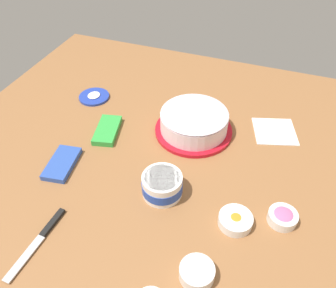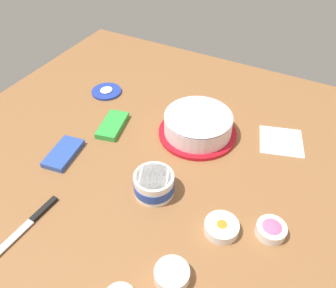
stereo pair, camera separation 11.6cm
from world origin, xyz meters
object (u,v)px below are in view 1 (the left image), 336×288
(frosting_tub_lid, at_px, (94,97))
(candy_box_upper, at_px, (62,163))
(frosting_tub, at_px, (162,185))
(sprinkle_bowl_pink, at_px, (283,217))
(candy_box_lower, at_px, (107,130))
(sprinkle_bowl_orange, at_px, (235,220))
(paper_napkin, at_px, (275,131))
(frosted_cake, at_px, (194,122))
(spreading_knife, at_px, (42,236))
(sprinkle_bowl_yellow, at_px, (197,272))

(frosting_tub_lid, bearing_deg, candy_box_upper, -166.43)
(frosting_tub, height_order, candy_box_upper, frosting_tub)
(frosting_tub, relative_size, candy_box_upper, 0.82)
(frosting_tub, height_order, sprinkle_bowl_pink, frosting_tub)
(candy_box_lower, xyz_separation_m, candy_box_upper, (-0.20, 0.06, -0.00))
(sprinkle_bowl_orange, relative_size, candy_box_upper, 0.64)
(candy_box_lower, xyz_separation_m, paper_napkin, (0.22, -0.58, -0.01))
(frosted_cake, xyz_separation_m, candy_box_upper, (-0.32, 0.36, -0.04))
(paper_napkin, bearing_deg, candy_box_lower, 110.39)
(frosting_tub_lid, xyz_separation_m, spreading_knife, (-0.64, -0.19, -0.00))
(frosting_tub_lid, relative_size, paper_napkin, 0.83)
(frosted_cake, height_order, candy_box_lower, frosted_cake)
(frosted_cake, distance_m, candy_box_lower, 0.32)
(spreading_knife, distance_m, paper_napkin, 0.87)
(frosting_tub_lid, bearing_deg, paper_napkin, -87.17)
(frosted_cake, xyz_separation_m, sprinkle_bowl_orange, (-0.34, -0.23, -0.03))
(sprinkle_bowl_pink, bearing_deg, frosting_tub, 93.43)
(spreading_knife, bearing_deg, frosting_tub, -44.44)
(frosting_tub, xyz_separation_m, sprinkle_bowl_yellow, (-0.22, -0.18, -0.02))
(candy_box_upper, bearing_deg, sprinkle_bowl_yellow, -120.58)
(frosting_tub, relative_size, spreading_knife, 0.53)
(sprinkle_bowl_yellow, distance_m, candy_box_lower, 0.63)
(spreading_knife, height_order, sprinkle_bowl_pink, sprinkle_bowl_pink)
(sprinkle_bowl_yellow, height_order, sprinkle_bowl_orange, sprinkle_bowl_yellow)
(frosting_tub_lid, height_order, spreading_knife, frosting_tub_lid)
(sprinkle_bowl_orange, bearing_deg, frosting_tub_lid, 58.86)
(sprinkle_bowl_yellow, height_order, sprinkle_bowl_pink, same)
(frosting_tub_lid, bearing_deg, frosted_cake, -98.29)
(spreading_knife, bearing_deg, candy_box_lower, 4.50)
(sprinkle_bowl_yellow, distance_m, sprinkle_bowl_pink, 0.30)
(frosting_tub, distance_m, candy_box_upper, 0.36)
(frosting_tub, xyz_separation_m, spreading_knife, (-0.26, 0.25, -0.03))
(candy_box_lower, height_order, paper_napkin, candy_box_lower)
(frosted_cake, bearing_deg, paper_napkin, -70.17)
(sprinkle_bowl_pink, height_order, candy_box_lower, sprinkle_bowl_pink)
(candy_box_lower, bearing_deg, candy_box_upper, 149.73)
(sprinkle_bowl_yellow, bearing_deg, candy_box_upper, 67.84)
(sprinkle_bowl_pink, relative_size, sprinkle_bowl_orange, 0.86)
(frosted_cake, height_order, candy_box_upper, frosted_cake)
(sprinkle_bowl_pink, relative_size, candy_box_lower, 0.54)
(sprinkle_bowl_pink, height_order, candy_box_upper, sprinkle_bowl_pink)
(frosting_tub, bearing_deg, sprinkle_bowl_yellow, -141.58)
(frosting_tub_lid, height_order, sprinkle_bowl_orange, sprinkle_bowl_orange)
(frosted_cake, xyz_separation_m, frosting_tub_lid, (0.07, 0.45, -0.04))
(frosting_tub, xyz_separation_m, sprinkle_bowl_pink, (0.02, -0.36, -0.02))
(frosted_cake, height_order, sprinkle_bowl_yellow, frosted_cake)
(sprinkle_bowl_pink, bearing_deg, frosted_cake, 50.49)
(frosting_tub, bearing_deg, candy_box_lower, 55.87)
(spreading_knife, relative_size, sprinkle_bowl_orange, 2.45)
(frosted_cake, height_order, frosting_tub_lid, frosted_cake)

